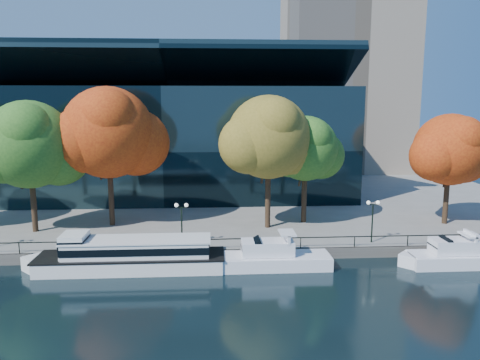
{
  "coord_description": "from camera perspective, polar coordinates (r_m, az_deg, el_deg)",
  "views": [
    {
      "loc": [
        1.93,
        -37.33,
        14.27
      ],
      "look_at": [
        4.75,
        8.0,
        6.52
      ],
      "focal_mm": 35.0,
      "sensor_mm": 36.0,
      "label": 1
    }
  ],
  "objects": [
    {
      "name": "ground",
      "position": [
        40.01,
        -6.21,
        -11.27
      ],
      "size": [
        160.0,
        160.0,
        0.0
      ],
      "primitive_type": "plane",
      "color": "black",
      "rests_on": "ground"
    },
    {
      "name": "tour_boat",
      "position": [
        41.32,
        -13.7,
        -8.77
      ],
      "size": [
        17.23,
        3.84,
        3.27
      ],
      "color": "white",
      "rests_on": "ground"
    },
    {
      "name": "lamp_1",
      "position": [
        43.17,
        -7.14,
        -4.19
      ],
      "size": [
        1.26,
        0.36,
        4.03
      ],
      "color": "black",
      "rests_on": "promenade"
    },
    {
      "name": "tree_1",
      "position": [
        51.07,
        -24.13,
        3.76
      ],
      "size": [
        10.98,
        9.0,
        13.33
      ],
      "color": "black",
      "rests_on": "promenade"
    },
    {
      "name": "cruiser_near",
      "position": [
        40.8,
        3.44,
        -9.34
      ],
      "size": [
        10.95,
        2.82,
        3.17
      ],
      "color": "white",
      "rests_on": "ground"
    },
    {
      "name": "convention_building",
      "position": [
        69.61,
        -8.47,
        4.82
      ],
      "size": [
        50.0,
        24.57,
        21.43
      ],
      "color": "black",
      "rests_on": "ground"
    },
    {
      "name": "office_tower",
      "position": [
        97.76,
        12.8,
        20.51
      ],
      "size": [
        22.5,
        22.5,
        65.9
      ],
      "color": "gray",
      "rests_on": "ground"
    },
    {
      "name": "tree_4",
      "position": [
        50.92,
        8.13,
        3.65
      ],
      "size": [
        8.78,
        7.2,
        11.68
      ],
      "color": "black",
      "rests_on": "promenade"
    },
    {
      "name": "lamp_2",
      "position": [
        45.65,
        15.88,
        -3.72
      ],
      "size": [
        1.26,
        0.36,
        4.03
      ],
      "color": "black",
      "rests_on": "promenade"
    },
    {
      "name": "promenade",
      "position": [
        75.01,
        -4.98,
        -0.94
      ],
      "size": [
        90.0,
        67.08,
        1.0
      ],
      "color": "slate",
      "rests_on": "ground"
    },
    {
      "name": "cruiser_far",
      "position": [
        45.12,
        24.55,
        -8.35
      ],
      "size": [
        9.45,
        2.62,
        3.09
      ],
      "color": "white",
      "rests_on": "ground"
    },
    {
      "name": "tree_2",
      "position": [
        50.88,
        -15.57,
        5.36
      ],
      "size": [
        12.0,
        9.84,
        14.76
      ],
      "color": "black",
      "rests_on": "promenade"
    },
    {
      "name": "tree_3",
      "position": [
        48.25,
        3.71,
        5.01
      ],
      "size": [
        10.77,
        8.83,
        13.86
      ],
      "color": "black",
      "rests_on": "promenade"
    },
    {
      "name": "tree_5",
      "position": [
        54.75,
        24.37,
        3.22
      ],
      "size": [
        9.57,
        7.85,
        11.92
      ],
      "color": "black",
      "rests_on": "promenade"
    },
    {
      "name": "railing",
      "position": [
        42.46,
        -6.06,
        -7.26
      ],
      "size": [
        88.2,
        0.08,
        0.99
      ],
      "color": "black",
      "rests_on": "promenade"
    }
  ]
}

